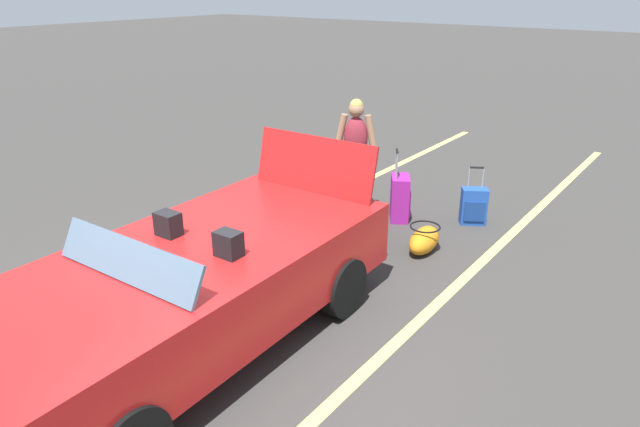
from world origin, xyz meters
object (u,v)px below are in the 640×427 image
(convertible_car, at_px, (166,299))
(suitcase_large_black, at_px, (354,211))
(suitcase_small_carryon, at_px, (474,206))
(suitcase_medium_bright, at_px, (400,198))
(traveler_person, at_px, (355,152))
(duffel_bag, at_px, (424,240))

(convertible_car, bearing_deg, suitcase_large_black, -179.17)
(convertible_car, xyz_separation_m, suitcase_small_carryon, (-4.44, 0.90, -0.34))
(convertible_car, height_order, suitcase_small_carryon, convertible_car)
(suitcase_medium_bright, distance_m, traveler_person, 0.88)
(duffel_bag, bearing_deg, traveler_person, -108.61)
(duffel_bag, bearing_deg, suitcase_small_carryon, 174.02)
(duffel_bag, relative_size, traveler_person, 0.40)
(suitcase_small_carryon, bearing_deg, convertible_car, -43.47)
(suitcase_medium_bright, bearing_deg, traveler_person, 174.32)
(convertible_car, relative_size, suitcase_large_black, 4.38)
(suitcase_medium_bright, height_order, traveler_person, traveler_person)
(suitcase_large_black, height_order, suitcase_small_carryon, suitcase_large_black)
(suitcase_small_carryon, bearing_deg, duffel_bag, -37.95)
(suitcase_large_black, xyz_separation_m, suitcase_small_carryon, (-1.37, 1.03, -0.12))
(suitcase_medium_bright, relative_size, duffel_bag, 1.49)
(suitcase_medium_bright, distance_m, duffel_bag, 1.06)
(suitcase_medium_bright, bearing_deg, suitcase_large_black, -132.14)
(duffel_bag, bearing_deg, convertible_car, -13.47)
(convertible_car, xyz_separation_m, traveler_person, (-3.69, -0.54, 0.34))
(suitcase_medium_bright, xyz_separation_m, duffel_bag, (0.73, 0.75, -0.15))
(convertible_car, distance_m, duffel_bag, 3.37)
(suitcase_large_black, height_order, suitcase_medium_bright, suitcase_medium_bright)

